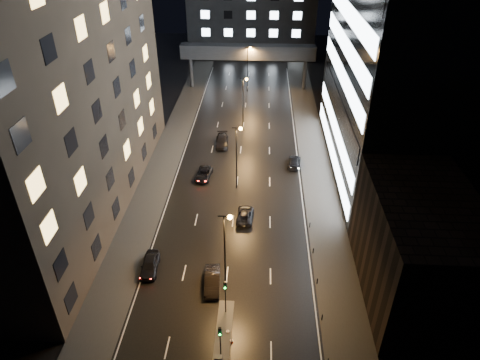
{
  "coord_description": "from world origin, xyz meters",
  "views": [
    {
      "loc": [
        3.4,
        -25.46,
        35.82
      ],
      "look_at": [
        0.73,
        24.04,
        4.0
      ],
      "focal_mm": 32.0,
      "sensor_mm": 36.0,
      "label": 1
    }
  ],
  "objects_px": {
    "car_away_d": "(222,141)",
    "car_toward_a": "(245,215)",
    "car_away_a": "(150,265)",
    "car_away_c": "(204,174)",
    "car_toward_b": "(294,162)",
    "car_away_b": "(212,281)"
  },
  "relations": [
    {
      "from": "car_away_d",
      "to": "car_toward_a",
      "type": "height_order",
      "value": "car_away_d"
    },
    {
      "from": "car_away_a",
      "to": "car_away_c",
      "type": "height_order",
      "value": "car_away_a"
    },
    {
      "from": "car_away_d",
      "to": "car_toward_a",
      "type": "bearing_deg",
      "value": -80.52
    },
    {
      "from": "car_away_c",
      "to": "car_away_d",
      "type": "height_order",
      "value": "car_away_d"
    },
    {
      "from": "car_toward_b",
      "to": "car_away_d",
      "type": "bearing_deg",
      "value": -19.98
    },
    {
      "from": "car_away_c",
      "to": "car_toward_a",
      "type": "bearing_deg",
      "value": -49.11
    },
    {
      "from": "car_toward_a",
      "to": "car_away_b",
      "type": "bearing_deg",
      "value": 79.09
    },
    {
      "from": "car_away_c",
      "to": "car_away_d",
      "type": "distance_m",
      "value": 11.14
    },
    {
      "from": "car_away_d",
      "to": "car_toward_b",
      "type": "xyz_separation_m",
      "value": [
        12.4,
        -6.43,
        -0.11
      ]
    },
    {
      "from": "car_away_a",
      "to": "car_toward_a",
      "type": "xyz_separation_m",
      "value": [
        10.59,
        10.33,
        -0.15
      ]
    },
    {
      "from": "car_away_a",
      "to": "car_away_c",
      "type": "xyz_separation_m",
      "value": [
        3.68,
        20.33,
        -0.13
      ]
    },
    {
      "from": "car_away_b",
      "to": "car_toward_a",
      "type": "bearing_deg",
      "value": 71.81
    },
    {
      "from": "car_away_b",
      "to": "car_away_d",
      "type": "height_order",
      "value": "car_away_b"
    },
    {
      "from": "car_away_b",
      "to": "car_toward_b",
      "type": "distance_m",
      "value": 28.95
    },
    {
      "from": "car_away_d",
      "to": "car_toward_a",
      "type": "relative_size",
      "value": 1.18
    },
    {
      "from": "car_away_b",
      "to": "car_toward_a",
      "type": "height_order",
      "value": "car_away_b"
    },
    {
      "from": "car_away_a",
      "to": "car_toward_a",
      "type": "height_order",
      "value": "car_away_a"
    },
    {
      "from": "car_toward_a",
      "to": "car_toward_b",
      "type": "xyz_separation_m",
      "value": [
        7.41,
        14.53,
        0.04
      ]
    },
    {
      "from": "car_away_b",
      "to": "car_toward_a",
      "type": "relative_size",
      "value": 1.04
    },
    {
      "from": "car_toward_a",
      "to": "car_away_a",
      "type": "bearing_deg",
      "value": 47.34
    },
    {
      "from": "car_away_a",
      "to": "car_toward_a",
      "type": "relative_size",
      "value": 1.01
    },
    {
      "from": "car_away_c",
      "to": "car_toward_b",
      "type": "height_order",
      "value": "car_toward_b"
    }
  ]
}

